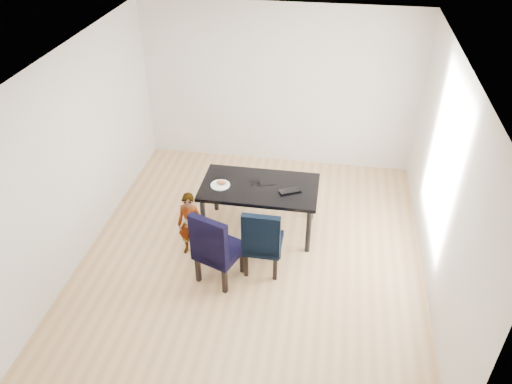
% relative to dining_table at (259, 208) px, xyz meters
% --- Properties ---
extents(floor, '(4.50, 5.00, 0.01)m').
position_rel_dining_table_xyz_m(floor, '(0.00, -0.50, -0.38)').
color(floor, tan).
rests_on(floor, ground).
extents(ceiling, '(4.50, 5.00, 0.01)m').
position_rel_dining_table_xyz_m(ceiling, '(0.00, -0.50, 2.33)').
color(ceiling, white).
rests_on(ceiling, wall_back).
extents(wall_back, '(4.50, 0.01, 2.70)m').
position_rel_dining_table_xyz_m(wall_back, '(0.00, 2.00, 0.98)').
color(wall_back, silver).
rests_on(wall_back, ground).
extents(wall_front, '(4.50, 0.01, 2.70)m').
position_rel_dining_table_xyz_m(wall_front, '(0.00, -3.00, 0.98)').
color(wall_front, white).
rests_on(wall_front, ground).
extents(wall_left, '(0.01, 5.00, 2.70)m').
position_rel_dining_table_xyz_m(wall_left, '(-2.25, -0.50, 0.98)').
color(wall_left, silver).
rests_on(wall_left, ground).
extents(wall_right, '(0.01, 5.00, 2.70)m').
position_rel_dining_table_xyz_m(wall_right, '(2.25, -0.50, 0.98)').
color(wall_right, white).
rests_on(wall_right, ground).
extents(dining_table, '(1.60, 0.90, 0.75)m').
position_rel_dining_table_xyz_m(dining_table, '(0.00, 0.00, 0.00)').
color(dining_table, black).
rests_on(dining_table, floor).
extents(chair_left, '(0.66, 0.67, 1.05)m').
position_rel_dining_table_xyz_m(chair_left, '(-0.34, -1.04, 0.15)').
color(chair_left, black).
rests_on(chair_left, floor).
extents(chair_right, '(0.47, 0.49, 0.98)m').
position_rel_dining_table_xyz_m(chair_right, '(0.17, -0.78, 0.12)').
color(chair_right, black).
rests_on(chair_right, floor).
extents(child, '(0.36, 0.26, 0.95)m').
position_rel_dining_table_xyz_m(child, '(-0.82, -0.65, 0.10)').
color(child, orange).
rests_on(child, floor).
extents(plate, '(0.32, 0.32, 0.01)m').
position_rel_dining_table_xyz_m(plate, '(-0.53, -0.08, 0.38)').
color(plate, white).
rests_on(plate, dining_table).
extents(sandwich, '(0.16, 0.09, 0.06)m').
position_rel_dining_table_xyz_m(sandwich, '(-0.52, -0.07, 0.42)').
color(sandwich, '#A06039').
rests_on(sandwich, plate).
extents(laptop, '(0.36, 0.31, 0.02)m').
position_rel_dining_table_xyz_m(laptop, '(0.41, -0.03, 0.39)').
color(laptop, black).
rests_on(laptop, dining_table).
extents(cable_tangle, '(0.17, 0.17, 0.01)m').
position_rel_dining_table_xyz_m(cable_tangle, '(-0.05, 0.00, 0.38)').
color(cable_tangle, black).
rests_on(cable_tangle, dining_table).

